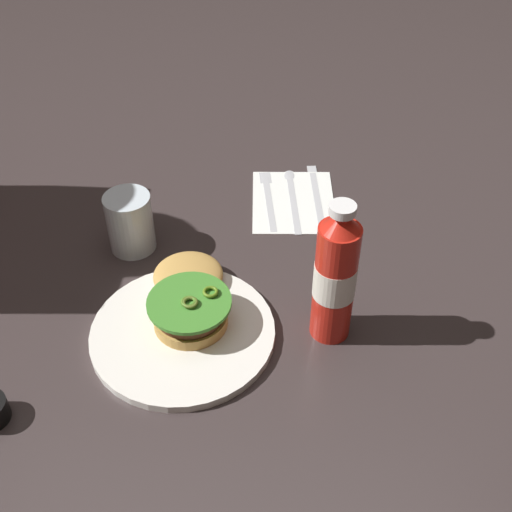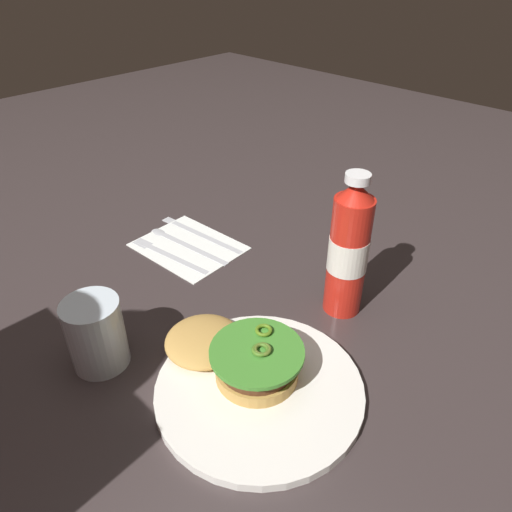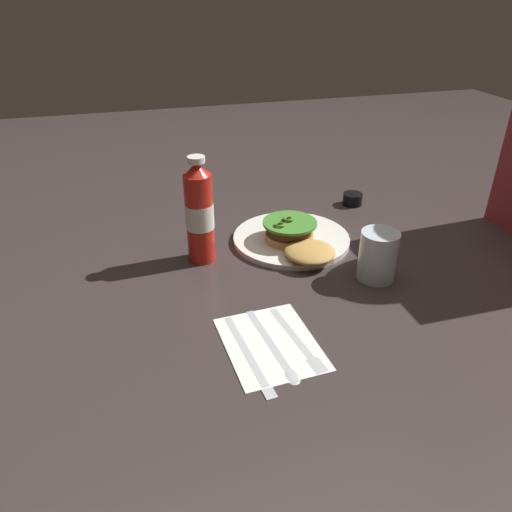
% 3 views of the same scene
% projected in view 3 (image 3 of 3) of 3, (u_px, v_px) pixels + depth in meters
% --- Properties ---
extents(ground_plane, '(3.00, 3.00, 0.00)m').
position_uv_depth(ground_plane, '(331.00, 256.00, 1.07)').
color(ground_plane, '#382E2E').
extents(dinner_plate, '(0.27, 0.27, 0.01)m').
position_uv_depth(dinner_plate, '(291.00, 239.00, 1.13)').
color(dinner_plate, white).
rests_on(dinner_plate, ground_plane).
extents(burger_sandwich, '(0.20, 0.13, 0.05)m').
position_uv_depth(burger_sandwich, '(297.00, 238.00, 1.08)').
color(burger_sandwich, tan).
rests_on(burger_sandwich, dinner_plate).
extents(ketchup_bottle, '(0.06, 0.06, 0.23)m').
position_uv_depth(ketchup_bottle, '(200.00, 214.00, 1.01)').
color(ketchup_bottle, red).
rests_on(ketchup_bottle, ground_plane).
extents(water_glass, '(0.08, 0.08, 0.10)m').
position_uv_depth(water_glass, '(378.00, 256.00, 0.97)').
color(water_glass, silver).
rests_on(water_glass, ground_plane).
extents(condiment_cup, '(0.05, 0.05, 0.03)m').
position_uv_depth(condiment_cup, '(353.00, 199.00, 1.31)').
color(condiment_cup, black).
rests_on(condiment_cup, ground_plane).
extents(napkin, '(0.20, 0.16, 0.00)m').
position_uv_depth(napkin, '(270.00, 343.00, 0.82)').
color(napkin, white).
rests_on(napkin, ground_plane).
extents(butter_knife, '(0.21, 0.03, 0.00)m').
position_uv_depth(butter_knife, '(251.00, 358.00, 0.78)').
color(butter_knife, silver).
rests_on(butter_knife, napkin).
extents(spoon_utensil, '(0.20, 0.04, 0.00)m').
position_uv_depth(spoon_utensil, '(278.00, 353.00, 0.79)').
color(spoon_utensil, silver).
rests_on(spoon_utensil, napkin).
extents(fork_utensil, '(0.18, 0.04, 0.00)m').
position_uv_depth(fork_utensil, '(300.00, 343.00, 0.81)').
color(fork_utensil, silver).
rests_on(fork_utensil, napkin).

